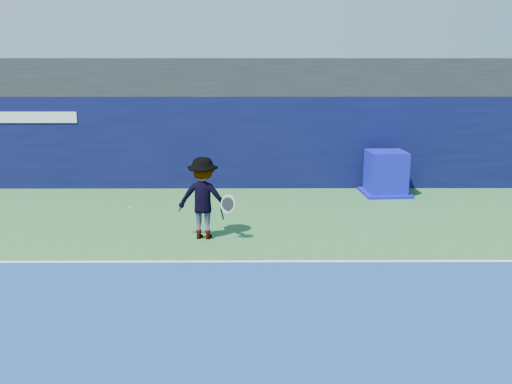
{
  "coord_description": "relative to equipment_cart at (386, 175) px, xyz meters",
  "views": [
    {
      "loc": [
        0.91,
        -8.36,
        4.16
      ],
      "look_at": [
        0.98,
        5.2,
        1.0
      ],
      "focal_mm": 40.0,
      "sensor_mm": 36.0,
      "label": 1
    }
  ],
  "objects": [
    {
      "name": "ground",
      "position": [
        -5.08,
        -9.18,
        -0.63
      ],
      "size": [
        80.0,
        80.0,
        0.0
      ],
      "primitive_type": "plane",
      "color": "#2D6531",
      "rests_on": "ground"
    },
    {
      "name": "baseline",
      "position": [
        -5.08,
        -6.18,
        -0.62
      ],
      "size": [
        24.0,
        0.1,
        0.01
      ],
      "primitive_type": "cube",
      "color": "white",
      "rests_on": "ground"
    },
    {
      "name": "stadium_band",
      "position": [
        -5.08,
        2.32,
        2.97
      ],
      "size": [
        36.0,
        3.0,
        1.2
      ],
      "primitive_type": "cube",
      "color": "black",
      "rests_on": "back_wall_assembly"
    },
    {
      "name": "back_wall_assembly",
      "position": [
        -5.09,
        1.32,
        0.87
      ],
      "size": [
        36.0,
        1.03,
        3.0
      ],
      "color": "#090C34",
      "rests_on": "ground"
    },
    {
      "name": "equipment_cart",
      "position": [
        0.0,
        0.0,
        0.0
      ],
      "size": [
        1.52,
        1.52,
        1.37
      ],
      "color": "#0C0DA9",
      "rests_on": "ground"
    },
    {
      "name": "tennis_player",
      "position": [
        -5.35,
        -4.49,
        0.35
      ],
      "size": [
        1.44,
        0.89,
        1.95
      ],
      "color": "white",
      "rests_on": "ground"
    },
    {
      "name": "tennis_ball",
      "position": [
        -7.12,
        -4.37,
        0.09
      ],
      "size": [
        0.06,
        0.06,
        0.06
      ],
      "color": "yellow",
      "rests_on": "ground"
    }
  ]
}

